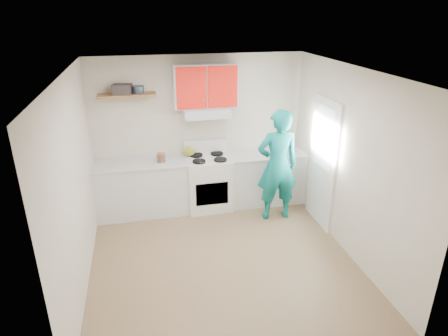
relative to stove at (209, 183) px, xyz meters
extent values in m
plane|color=brown|center=(-0.10, -1.57, -0.46)|extent=(3.80, 3.80, 0.00)
cube|color=white|center=(-0.10, -1.57, 2.14)|extent=(3.60, 3.80, 0.04)
cube|color=beige|center=(-0.10, 0.32, 0.84)|extent=(3.60, 0.04, 2.60)
cube|color=beige|center=(-0.10, -3.47, 0.84)|extent=(3.60, 0.04, 2.60)
cube|color=beige|center=(-1.90, -1.57, 0.84)|extent=(0.04, 3.80, 2.60)
cube|color=beige|center=(1.70, -1.57, 0.84)|extent=(0.04, 3.80, 2.60)
cube|color=white|center=(1.68, -0.88, 0.56)|extent=(0.05, 0.85, 2.05)
cube|color=white|center=(1.65, -0.88, 0.99)|extent=(0.01, 0.55, 0.95)
cube|color=silver|center=(-1.14, 0.02, -0.01)|extent=(1.52, 0.60, 0.90)
cube|color=silver|center=(1.04, 0.02, -0.01)|extent=(1.32, 0.60, 0.90)
cube|color=white|center=(0.00, 0.00, 0.00)|extent=(0.76, 0.65, 0.92)
cube|color=silver|center=(0.00, 0.10, 1.24)|extent=(0.76, 0.44, 0.15)
cube|color=red|center=(0.00, 0.16, 1.66)|extent=(1.02, 0.33, 0.70)
cube|color=brown|center=(-1.25, 0.18, 1.56)|extent=(0.90, 0.30, 0.04)
cube|color=#383133|center=(-1.31, 0.18, 1.65)|extent=(0.33, 0.27, 0.15)
cylinder|color=#333D4C|center=(-1.07, 0.19, 1.63)|extent=(0.21, 0.21, 0.11)
ellipsoid|color=olive|center=(-0.30, 0.18, 0.55)|extent=(0.27, 0.27, 0.18)
cylinder|color=brown|center=(-0.79, 0.00, 0.52)|extent=(0.15, 0.15, 0.16)
cube|color=olive|center=(0.77, 0.01, 0.45)|extent=(0.35, 0.28, 0.02)
cube|color=red|center=(1.49, 0.04, 0.44)|extent=(0.40, 0.37, 0.01)
imported|color=#0E827E|center=(1.03, -0.59, 0.47)|extent=(0.69, 0.46, 1.87)
camera|label=1|loc=(-1.06, -6.11, 2.85)|focal=31.37mm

